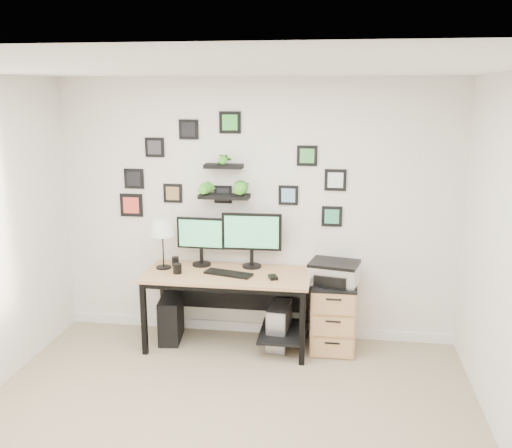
% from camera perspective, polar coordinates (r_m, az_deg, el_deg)
% --- Properties ---
extents(room, '(4.00, 4.00, 4.00)m').
position_cam_1_polar(room, '(6.06, -0.05, -10.29)').
color(room, tan).
rests_on(room, ground).
extents(desk, '(1.60, 0.70, 0.75)m').
position_cam_1_polar(desk, '(5.58, -2.44, -6.05)').
color(desk, tan).
rests_on(desk, ground).
extents(monitor_left, '(0.48, 0.19, 0.49)m').
position_cam_1_polar(monitor_left, '(5.69, -5.53, -1.37)').
color(monitor_left, black).
rests_on(monitor_left, desk).
extents(monitor_right, '(0.59, 0.20, 0.55)m').
position_cam_1_polar(monitor_right, '(5.60, -0.44, -1.16)').
color(monitor_right, black).
rests_on(monitor_right, desk).
extents(keyboard, '(0.49, 0.26, 0.02)m').
position_cam_1_polar(keyboard, '(5.47, -2.77, -4.96)').
color(keyboard, black).
rests_on(keyboard, desk).
extents(mouse, '(0.11, 0.13, 0.03)m').
position_cam_1_polar(mouse, '(5.35, 1.71, -5.34)').
color(mouse, black).
rests_on(mouse, desk).
extents(table_lamp, '(0.25, 0.25, 0.50)m').
position_cam_1_polar(table_lamp, '(5.63, -9.36, -0.45)').
color(table_lamp, black).
rests_on(table_lamp, desk).
extents(mug, '(0.09, 0.09, 0.10)m').
position_cam_1_polar(mug, '(5.54, -7.87, -4.44)').
color(mug, black).
rests_on(mug, desk).
extents(pen_cup, '(0.07, 0.07, 0.09)m').
position_cam_1_polar(pen_cup, '(5.79, -8.07, -3.70)').
color(pen_cup, black).
rests_on(pen_cup, desk).
extents(pc_tower_black, '(0.25, 0.47, 0.44)m').
position_cam_1_polar(pc_tower_black, '(5.90, -8.50, -9.32)').
color(pc_tower_black, black).
rests_on(pc_tower_black, ground).
extents(pc_tower_grey, '(0.22, 0.44, 0.42)m').
position_cam_1_polar(pc_tower_grey, '(5.70, 2.34, -10.11)').
color(pc_tower_grey, gray).
rests_on(pc_tower_grey, ground).
extents(file_cabinet, '(0.43, 0.53, 0.67)m').
position_cam_1_polar(file_cabinet, '(5.65, 7.73, -9.08)').
color(file_cabinet, tan).
rests_on(file_cabinet, ground).
extents(printer, '(0.51, 0.44, 0.21)m').
position_cam_1_polar(printer, '(5.51, 7.82, -4.81)').
color(printer, silver).
rests_on(printer, file_cabinet).
extents(wall_decor, '(2.29, 0.18, 1.11)m').
position_cam_1_polar(wall_decor, '(5.61, -3.17, 4.75)').
color(wall_decor, black).
rests_on(wall_decor, ground).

